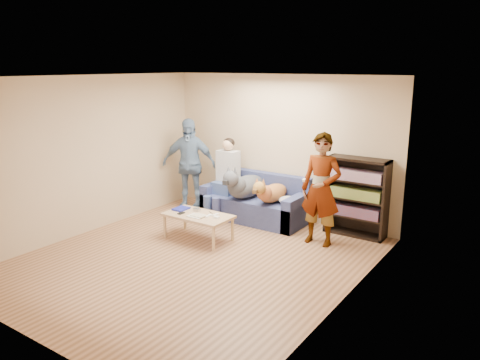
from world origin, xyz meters
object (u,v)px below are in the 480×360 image
Objects in this scene: dog_tan at (270,193)px; sofa at (256,204)px; person_seated at (225,175)px; notebook_blue at (181,209)px; bookshelf at (357,195)px; dog_gray at (244,185)px; coffee_table at (198,217)px; person_standing_left at (189,164)px; camera_silver at (197,210)px; person_standing_right at (321,190)px.

sofa is at bearing 154.50° from dog_tan.
person_seated is at bearing 176.12° from dog_tan.
bookshelf is at bearing 33.37° from notebook_blue.
dog_gray is 1.15× the size of coffee_table.
dog_gray is (1.28, -0.01, -0.23)m from person_standing_left.
person_standing_left is at bearing 134.80° from coffee_table.
person_seated reaches higher than camera_silver.
dog_gray is at bearing -166.82° from bookshelf.
notebook_blue is 0.20× the size of bookshelf.
person_seated reaches higher than bookshelf.
person_standing_right reaches higher than camera_silver.
sofa is 0.46m from dog_gray.
person_seated is 2.44m from bookshelf.
coffee_table is at bearing -45.00° from camera_silver.
coffee_table is (-0.22, -1.41, 0.09)m from sofa.
person_seated is (-0.61, -0.13, 0.49)m from sofa.
coffee_table is at bearing -151.66° from person_standing_right.
dog_gray is (0.48, -0.09, -0.12)m from person_seated.
coffee_table is (0.12, -0.12, -0.07)m from camera_silver.
bookshelf is (2.42, 1.59, 0.25)m from notebook_blue.
person_seated is at bearing -19.53° from person_standing_left.
notebook_blue is at bearing -113.07° from dog_gray.
dog_gray is 0.98× the size of bookshelf.
dog_tan is at bearing -24.79° from person_standing_left.
person_standing_right is at bearing 28.93° from coffee_table.
sofa is at bearing -172.60° from bookshelf.
dog_tan is at bearing -25.50° from sofa.
notebook_blue is 1.56m from dog_tan.
person_seated is (-0.27, 1.16, 0.33)m from camera_silver.
bookshelf is (0.32, 0.71, -0.20)m from person_standing_right.
bookshelf is at bearing 35.45° from camera_silver.
dog_gray reaches higher than camera_silver.
person_seated is at bearing -168.27° from sofa.
notebook_blue is (-2.09, -0.89, -0.45)m from person_standing_right.
camera_silver reaches higher than coffee_table.
sofa is at bearing -16.83° from person_standing_left.
person_standing_right is 2.32m from notebook_blue.
person_standing_right is 1.36× the size of bookshelf.
camera_silver is at bearing -144.55° from bookshelf.
dog_gray is at bearing 79.13° from camera_silver.
bookshelf is at bearing 7.40° from sofa.
person_standing_right is 2.00m from coffee_table.
person_standing_right is 2.12m from person_seated.
coffee_table is at bearing -140.86° from bookshelf.
person_standing_left is at bearing 134.78° from camera_silver.
dog_gray is at bearing -25.70° from person_standing_left.
dog_tan is (0.54, 0.02, -0.05)m from dog_gray.
sofa reaches higher than notebook_blue.
dog_gray is at bearing -10.91° from person_seated.
person_standing_right is at bearing -17.72° from sofa.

